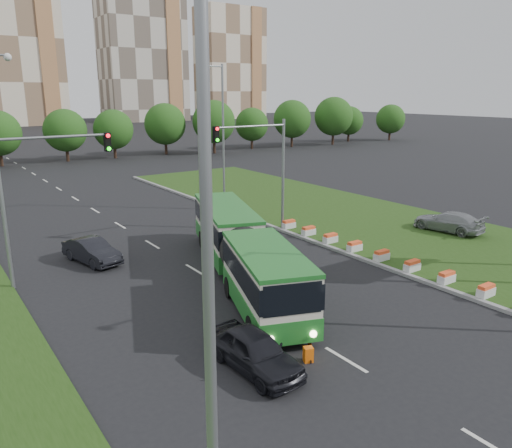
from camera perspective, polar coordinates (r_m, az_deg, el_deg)
ground at (r=25.67m, az=5.48°, el=-7.72°), size 360.00×360.00×0.00m
grass_median at (r=39.75m, az=12.34°, el=0.32°), size 14.00×60.00×0.15m
median_kerb at (r=35.10m, az=4.58°, el=-1.28°), size 0.30×60.00×0.18m
lane_markings at (r=41.14m, az=-16.22°, el=0.45°), size 0.20×100.00×0.01m
flower_planters at (r=30.53m, az=14.17°, el=-3.49°), size 1.10×18.10×0.60m
traffic_mast_median at (r=34.81m, az=1.02°, el=7.48°), size 5.76×0.32×8.00m
traffic_mast_left at (r=27.78m, az=-23.93°, el=4.31°), size 5.76×0.32×8.00m
street_lamps at (r=30.85m, az=-10.86°, el=7.48°), size 36.00×60.00×12.00m
tree_line at (r=77.45m, az=-15.92°, el=10.37°), size 120.00×8.00×9.00m
apartment_tower_ceast at (r=171.36m, az=-26.01°, el=18.54°), size 25.00×15.00×50.00m
apartment_tower_east at (r=182.65m, az=-12.86°, el=18.82°), size 27.00×15.00×47.00m
midrise_east at (r=198.59m, az=-2.97°, el=17.79°), size 24.00×14.00×40.00m
articulated_bus at (r=26.61m, az=-2.18°, el=-2.96°), size 2.60×16.71×2.75m
car_left_near at (r=18.66m, az=-0.16°, el=-14.29°), size 1.89×4.39×1.48m
car_left_far at (r=31.12m, az=-18.26°, el=-2.93°), size 2.53×4.58×1.43m
car_median at (r=38.18m, az=21.14°, el=0.28°), size 2.75×5.18×1.43m
pedestrian at (r=20.22m, az=6.28°, el=-11.74°), size 0.59×0.69×1.60m
shopping_trolley at (r=19.43m, az=5.99°, el=-14.62°), size 0.34×0.36×0.59m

